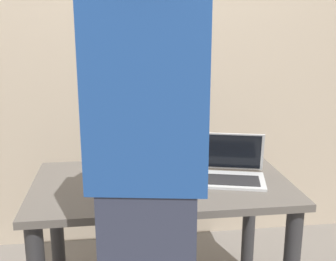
{
  "coord_description": "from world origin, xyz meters",
  "views": [
    {
      "loc": [
        -0.21,
        -1.86,
        1.48
      ],
      "look_at": [
        0.03,
        0.0,
        0.99
      ],
      "focal_mm": 44.45,
      "sensor_mm": 36.0,
      "label": 1
    }
  ],
  "objects_px": {
    "beer_bottle_dark": "(163,150)",
    "beer_bottle_brown": "(141,155)",
    "beer_bottle_amber": "(163,157)",
    "coffee_mug": "(112,182)",
    "beer_bottle_green": "(128,158)",
    "laptop": "(229,169)",
    "person_figure": "(148,189)"
  },
  "relations": [
    {
      "from": "beer_bottle_dark",
      "to": "beer_bottle_brown",
      "type": "relative_size",
      "value": 1.09
    },
    {
      "from": "beer_bottle_amber",
      "to": "coffee_mug",
      "type": "xyz_separation_m",
      "value": [
        -0.25,
        -0.18,
        -0.05
      ]
    },
    {
      "from": "beer_bottle_amber",
      "to": "coffee_mug",
      "type": "relative_size",
      "value": 2.33
    },
    {
      "from": "beer_bottle_amber",
      "to": "beer_bottle_green",
      "type": "distance_m",
      "value": 0.17
    },
    {
      "from": "laptop",
      "to": "person_figure",
      "type": "distance_m",
      "value": 0.73
    },
    {
      "from": "beer_bottle_dark",
      "to": "beer_bottle_brown",
      "type": "bearing_deg",
      "value": -164.79
    },
    {
      "from": "laptop",
      "to": "beer_bottle_amber",
      "type": "distance_m",
      "value": 0.33
    },
    {
      "from": "laptop",
      "to": "beer_bottle_amber",
      "type": "height_order",
      "value": "beer_bottle_amber"
    },
    {
      "from": "beer_bottle_green",
      "to": "person_figure",
      "type": "height_order",
      "value": "person_figure"
    },
    {
      "from": "beer_bottle_amber",
      "to": "beer_bottle_dark",
      "type": "height_order",
      "value": "beer_bottle_dark"
    },
    {
      "from": "beer_bottle_amber",
      "to": "person_figure",
      "type": "xyz_separation_m",
      "value": [
        -0.13,
        -0.62,
        0.09
      ]
    },
    {
      "from": "laptop",
      "to": "beer_bottle_green",
      "type": "xyz_separation_m",
      "value": [
        -0.49,
        0.06,
        0.06
      ]
    },
    {
      "from": "beer_bottle_green",
      "to": "beer_bottle_dark",
      "type": "relative_size",
      "value": 0.92
    },
    {
      "from": "person_figure",
      "to": "coffee_mug",
      "type": "bearing_deg",
      "value": 106.02
    },
    {
      "from": "coffee_mug",
      "to": "person_figure",
      "type": "bearing_deg",
      "value": -73.98
    },
    {
      "from": "laptop",
      "to": "beer_bottle_amber",
      "type": "xyz_separation_m",
      "value": [
        -0.32,
        0.06,
        0.05
      ]
    },
    {
      "from": "coffee_mug",
      "to": "beer_bottle_amber",
      "type": "bearing_deg",
      "value": 36.45
    },
    {
      "from": "laptop",
      "to": "coffee_mug",
      "type": "distance_m",
      "value": 0.58
    },
    {
      "from": "person_figure",
      "to": "beer_bottle_dark",
      "type": "bearing_deg",
      "value": 79.37
    },
    {
      "from": "person_figure",
      "to": "beer_bottle_brown",
      "type": "bearing_deg",
      "value": 88.25
    },
    {
      "from": "laptop",
      "to": "beer_bottle_dark",
      "type": "height_order",
      "value": "beer_bottle_dark"
    },
    {
      "from": "beer_bottle_brown",
      "to": "coffee_mug",
      "type": "bearing_deg",
      "value": -122.11
    },
    {
      "from": "person_figure",
      "to": "laptop",
      "type": "bearing_deg",
      "value": 51.52
    },
    {
      "from": "beer_bottle_amber",
      "to": "person_figure",
      "type": "distance_m",
      "value": 0.64
    },
    {
      "from": "beer_bottle_green",
      "to": "beer_bottle_dark",
      "type": "bearing_deg",
      "value": 25.16
    },
    {
      "from": "beer_bottle_brown",
      "to": "beer_bottle_amber",
      "type": "bearing_deg",
      "value": -24.31
    },
    {
      "from": "beer_bottle_amber",
      "to": "laptop",
      "type": "bearing_deg",
      "value": -11.46
    },
    {
      "from": "beer_bottle_brown",
      "to": "beer_bottle_dark",
      "type": "bearing_deg",
      "value": 15.21
    },
    {
      "from": "beer_bottle_amber",
      "to": "beer_bottle_brown",
      "type": "bearing_deg",
      "value": 155.69
    },
    {
      "from": "laptop",
      "to": "beer_bottle_brown",
      "type": "distance_m",
      "value": 0.44
    },
    {
      "from": "laptop",
      "to": "beer_bottle_amber",
      "type": "relative_size",
      "value": 1.52
    },
    {
      "from": "person_figure",
      "to": "coffee_mug",
      "type": "relative_size",
      "value": 16.21
    }
  ]
}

